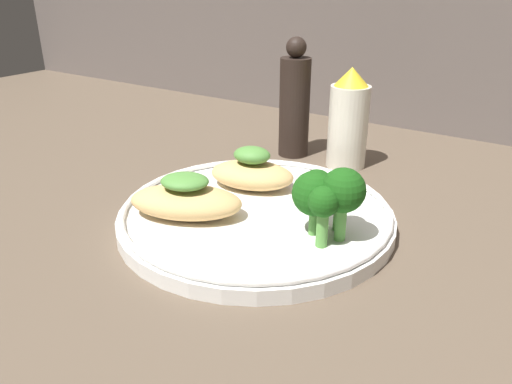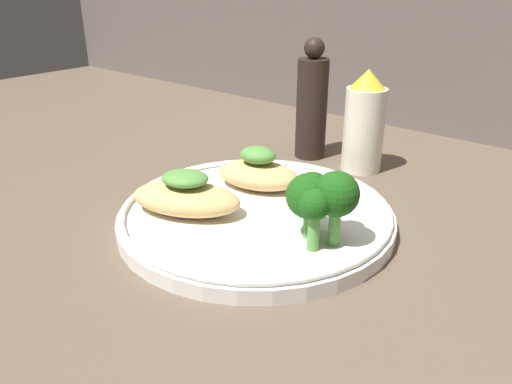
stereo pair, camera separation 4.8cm
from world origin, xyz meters
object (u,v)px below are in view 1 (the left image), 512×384
at_px(plate, 256,214).
at_px(broccoli_bunch, 327,193).
at_px(sauce_bottle, 348,120).
at_px(pepper_grinder, 295,103).

xyz_separation_m(plate, broccoli_bunch, (0.08, -0.01, 0.05)).
bearing_deg(broccoli_bunch, sauce_bottle, 109.28).
relative_size(plate, sauce_bottle, 2.16).
bearing_deg(broccoli_bunch, pepper_grinder, 125.97).
height_order(broccoli_bunch, pepper_grinder, pepper_grinder).
height_order(plate, pepper_grinder, pepper_grinder).
relative_size(broccoli_bunch, pepper_grinder, 0.43).
bearing_deg(pepper_grinder, broccoli_bunch, -54.03).
height_order(plate, broccoli_bunch, broccoli_bunch).
xyz_separation_m(plate, pepper_grinder, (-0.07, 0.20, 0.06)).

